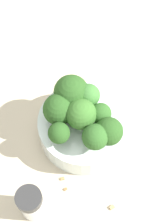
{
  "coord_description": "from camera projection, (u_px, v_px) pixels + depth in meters",
  "views": [
    {
      "loc": [
        -0.21,
        0.19,
        0.61
      ],
      "look_at": [
        0.0,
        0.0,
        0.08
      ],
      "focal_mm": 60.0,
      "sensor_mm": 36.0,
      "label": 1
    }
  ],
  "objects": [
    {
      "name": "almond_crumb_1",
      "position": [
        65.0,
        189.0,
        0.62
      ],
      "size": [
        0.0,
        0.01,
        0.01
      ],
      "primitive_type": "cube",
      "rotation": [
        0.0,
        0.0,
        4.61
      ],
      "color": "olive",
      "rests_on": "ground_plane"
    },
    {
      "name": "almond_crumb_0",
      "position": [
        112.0,
        207.0,
        0.61
      ],
      "size": [
        0.01,
        0.01,
        0.01
      ],
      "primitive_type": "cube",
      "rotation": [
        0.0,
        0.0,
        4.55
      ],
      "color": "tan",
      "rests_on": "ground_plane"
    },
    {
      "name": "bowl",
      "position": [
        84.0,
        128.0,
        0.65
      ],
      "size": [
        0.16,
        0.16,
        0.05
      ],
      "primitive_type": "cylinder",
      "color": "silver",
      "rests_on": "ground_plane"
    },
    {
      "name": "broccoli_floret_7",
      "position": [
        95.0,
        137.0,
        0.58
      ],
      "size": [
        0.04,
        0.04,
        0.05
      ],
      "color": "#8EB770",
      "rests_on": "bowl"
    },
    {
      "name": "broccoli_floret_6",
      "position": [
        71.0,
        93.0,
        0.61
      ],
      "size": [
        0.06,
        0.06,
        0.07
      ],
      "color": "#8EB770",
      "rests_on": "bowl"
    },
    {
      "name": "almond_crumb_3",
      "position": [
        62.0,
        178.0,
        0.63
      ],
      "size": [
        0.01,
        0.01,
        0.01
      ],
      "primitive_type": "cube",
      "rotation": [
        0.0,
        0.0,
        4.21
      ],
      "color": "#AD7F4C",
      "rests_on": "ground_plane"
    },
    {
      "name": "almond_crumb_2",
      "position": [
        120.0,
        100.0,
        0.7
      ],
      "size": [
        0.01,
        0.01,
        0.01
      ],
      "primitive_type": "cube",
      "rotation": [
        0.0,
        0.0,
        2.46
      ],
      "color": "olive",
      "rests_on": "ground_plane"
    },
    {
      "name": "pepper_shaker",
      "position": [
        31.0,
        203.0,
        0.58
      ],
      "size": [
        0.04,
        0.04,
        0.07
      ],
      "color": "silver",
      "rests_on": "ground_plane"
    },
    {
      "name": "broccoli_floret_4",
      "position": [
        61.0,
        135.0,
        0.59
      ],
      "size": [
        0.04,
        0.04,
        0.05
      ],
      "color": "#7A9E5B",
      "rests_on": "bowl"
    },
    {
      "name": "broccoli_floret_0",
      "position": [
        81.0,
        115.0,
        0.6
      ],
      "size": [
        0.05,
        0.05,
        0.06
      ],
      "color": "#8EB770",
      "rests_on": "bowl"
    },
    {
      "name": "broccoli_floret_5",
      "position": [
        88.0,
        96.0,
        0.61
      ],
      "size": [
        0.04,
        0.04,
        0.06
      ],
      "color": "#84AD66",
      "rests_on": "bowl"
    },
    {
      "name": "ground_plane",
      "position": [
        84.0,
        134.0,
        0.67
      ],
      "size": [
        3.0,
        3.0,
        0.0
      ],
      "primitive_type": "plane",
      "color": "beige"
    },
    {
      "name": "broccoli_floret_2",
      "position": [
        101.0,
        114.0,
        0.61
      ],
      "size": [
        0.04,
        0.04,
        0.04
      ],
      "color": "#7A9E5B",
      "rests_on": "bowl"
    },
    {
      "name": "broccoli_floret_1",
      "position": [
        59.0,
        110.0,
        0.61
      ],
      "size": [
        0.05,
        0.05,
        0.06
      ],
      "color": "#8EB770",
      "rests_on": "bowl"
    },
    {
      "name": "broccoli_floret_3",
      "position": [
        109.0,
        132.0,
        0.59
      ],
      "size": [
        0.05,
        0.05,
        0.05
      ],
      "color": "#7A9E5B",
      "rests_on": "bowl"
    }
  ]
}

